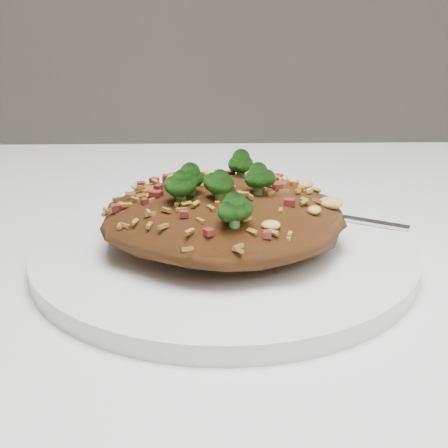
{
  "coord_description": "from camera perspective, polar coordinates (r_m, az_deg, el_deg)",
  "views": [
    {
      "loc": [
        0.01,
        -0.39,
        0.95
      ],
      "look_at": [
        0.02,
        0.04,
        0.78
      ],
      "focal_mm": 50.0,
      "sensor_mm": 36.0,
      "label": 1
    }
  ],
  "objects": [
    {
      "name": "fried_rice",
      "position": [
        0.45,
        -0.01,
        1.54
      ],
      "size": [
        0.18,
        0.16,
        0.06
      ],
      "color": "brown",
      "rests_on": "plate"
    },
    {
      "name": "fork",
      "position": [
        0.52,
        8.78,
        0.92
      ],
      "size": [
        0.15,
        0.09,
        0.0
      ],
      "rotation": [
        0.0,
        0.0,
        -0.49
      ],
      "color": "silver",
      "rests_on": "plate"
    },
    {
      "name": "plate",
      "position": [
        0.47,
        -0.0,
        -2.51
      ],
      "size": [
        0.28,
        0.28,
        0.01
      ],
      "primitive_type": "cylinder",
      "color": "white",
      "rests_on": "dining_table"
    },
    {
      "name": "dining_table",
      "position": [
        0.48,
        -2.8,
        -15.2
      ],
      "size": [
        1.2,
        0.8,
        0.75
      ],
      "color": "white",
      "rests_on": "ground"
    }
  ]
}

